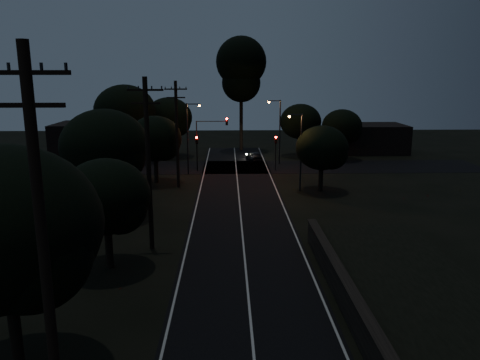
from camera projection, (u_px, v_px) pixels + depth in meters
name	position (u px, v px, depth m)	size (l,w,h in m)	color
road_surface	(238.00, 188.00, 46.47)	(60.00, 70.00, 0.03)	black
retaining_wall	(442.00, 338.00, 19.13)	(6.93, 26.00, 1.60)	black
utility_pole_near	(44.00, 260.00, 12.65)	(2.20, 0.30, 12.00)	black
utility_pole_mid	(148.00, 162.00, 29.33)	(2.20, 0.30, 11.00)	black
utility_pole_far	(177.00, 133.00, 45.96)	(2.20, 0.30, 10.50)	black
tree_left_a	(9.00, 232.00, 16.46)	(6.98, 6.98, 8.83)	black
tree_left_b	(109.00, 199.00, 26.60)	(5.12, 5.12, 6.51)	black
tree_left_c	(108.00, 148.00, 35.95)	(6.79, 6.79, 8.58)	black
tree_left_d	(157.00, 140.00, 47.95)	(5.51, 5.51, 6.99)	black
tree_far_nw	(170.00, 118.00, 63.36)	(6.36, 6.36, 8.06)	black
tree_far_w	(127.00, 112.00, 59.04)	(7.73, 7.73, 9.85)	black
tree_far_ne	(302.00, 122.00, 63.97)	(5.65, 5.65, 7.15)	black
tree_far_e	(343.00, 127.00, 61.26)	(5.22, 5.22, 6.63)	black
tree_right_a	(324.00, 149.00, 44.58)	(5.02, 5.02, 6.38)	black
tall_pine	(241.00, 69.00, 67.13)	(7.23, 7.23, 16.43)	black
building_left	(93.00, 139.00, 65.81)	(10.00, 8.00, 4.40)	black
building_right	(372.00, 138.00, 67.87)	(9.00, 7.00, 4.00)	black
signal_left	(197.00, 147.00, 54.37)	(0.28, 0.35, 4.10)	black
signal_right	(276.00, 147.00, 54.60)	(0.28, 0.35, 4.10)	black
signal_mast	(211.00, 134.00, 54.08)	(3.70, 0.35, 6.25)	black
streetlight_a	(189.00, 134.00, 52.01)	(1.66, 0.26, 8.00)	black
streetlight_b	(278.00, 127.00, 58.13)	(1.66, 0.26, 8.00)	black
streetlight_c	(299.00, 147.00, 44.57)	(1.46, 0.26, 7.50)	black
car	(254.00, 156.00, 60.90)	(1.49, 3.69, 1.26)	black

